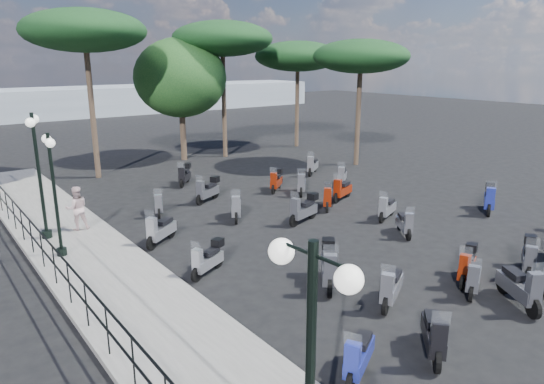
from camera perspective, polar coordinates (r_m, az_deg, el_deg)
ground at (r=16.29m, az=5.83°, el=-6.38°), size 120.00×120.00×0.00m
sidewalk at (r=15.68m, az=-20.13°, el=-7.89°), size 3.00×30.00×0.15m
railing at (r=14.92m, az=-24.94°, el=-6.19°), size 0.04×26.04×1.10m
lamp_post_1 at (r=15.84m, az=-24.27°, el=0.51°), size 0.36×1.12×3.81m
lamp_post_2 at (r=17.62m, az=-25.78°, el=2.52°), size 0.60×1.20×4.23m
pedestrian_far at (r=18.43m, az=-21.98°, el=-1.78°), size 0.84×0.69×1.57m
scooter_0 at (r=10.05m, az=10.12°, el=-18.56°), size 1.45×0.89×1.27m
scooter_1 at (r=11.01m, az=18.51°, el=-15.74°), size 1.32×1.23×1.35m
scooter_2 at (r=13.42m, az=6.70°, el=-8.73°), size 1.37×1.51×1.48m
scooter_3 at (r=14.17m, az=-7.58°, el=-7.88°), size 1.40×0.82×1.20m
scooter_4 at (r=16.68m, az=-12.99°, el=-4.44°), size 1.49×1.05×1.36m
scooter_5 at (r=19.79m, az=-13.19°, el=-1.47°), size 0.79×1.43×1.21m
scooter_6 at (r=13.79m, az=27.15°, el=-9.98°), size 1.09×1.61×1.45m
scooter_7 at (r=14.03m, az=22.62°, el=-9.38°), size 1.41×0.84×1.22m
scooter_8 at (r=12.77m, az=13.82°, el=-10.90°), size 1.52×0.92×1.33m
scooter_9 at (r=18.39m, az=3.76°, el=-2.07°), size 1.68×0.72×1.36m
scooter_10 at (r=18.76m, az=-4.23°, el=-1.86°), size 1.06×1.47×1.36m
scooter_11 at (r=24.26m, az=-10.25°, el=1.93°), size 1.19×1.30×1.28m
scooter_13 at (r=15.92m, az=28.00°, el=-6.83°), size 1.50×0.92×1.29m
scooter_14 at (r=14.65m, az=21.96°, el=-8.05°), size 1.48×0.81×1.24m
scooter_15 at (r=20.24m, az=6.55°, el=-0.59°), size 1.23×1.26×1.28m
scooter_16 at (r=21.24m, az=-7.57°, el=0.18°), size 1.54×0.93×1.32m
scooter_19 at (r=17.69m, az=15.35°, el=-3.64°), size 0.99×1.28×1.21m
scooter_20 at (r=19.25m, az=13.35°, el=-1.91°), size 1.50×0.76×1.25m
scooter_21 at (r=22.33m, az=3.52°, el=1.05°), size 1.27×1.34×1.34m
scooter_22 at (r=22.79m, az=0.50°, el=1.30°), size 1.32×1.12×1.26m
scooter_25 at (r=21.51m, az=24.20°, el=-0.73°), size 1.66×1.11×1.47m
scooter_26 at (r=21.48m, az=8.24°, el=0.21°), size 1.59×0.78×1.32m
scooter_27 at (r=24.08m, az=8.24°, el=1.84°), size 1.33×1.09×1.29m
scooter_28 at (r=26.19m, az=4.79°, el=3.09°), size 1.44×1.09×1.35m
broadleaf_tree at (r=30.01m, az=-10.73°, el=13.03°), size 5.47×5.47×7.27m
pine_0 at (r=30.67m, az=-5.86°, el=17.47°), size 6.08×6.08×8.27m
pine_1 at (r=34.38m, az=3.04°, el=15.63°), size 5.88×5.88×7.23m
pine_2 at (r=26.44m, az=-21.20°, el=17.24°), size 6.00×6.00×8.41m
pine_3 at (r=28.46m, az=10.41°, el=15.38°), size 5.40×5.40×7.11m
distant_hills at (r=57.11m, az=-27.09°, el=9.18°), size 70.00×8.00×3.00m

